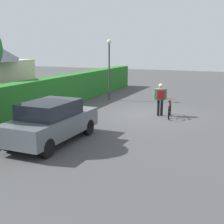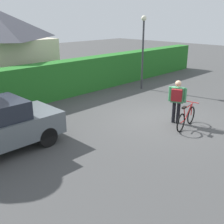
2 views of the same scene
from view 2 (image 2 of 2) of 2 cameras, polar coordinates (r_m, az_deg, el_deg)
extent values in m
plane|color=#444444|center=(10.94, 10.64, -1.53)|extent=(60.00, 60.00, 0.00)
cube|color=#256E24|center=(14.35, -7.84, 7.27)|extent=(21.27, 0.90, 1.76)
cylinder|color=black|center=(9.93, -17.95, -2.42)|extent=(0.63, 0.19, 0.62)
cylinder|color=black|center=(8.71, -13.26, -5.08)|extent=(0.63, 0.19, 0.62)
torus|color=black|center=(10.65, 16.12, -0.64)|extent=(0.67, 0.15, 0.67)
torus|color=black|center=(9.80, 14.15, -2.20)|extent=(0.67, 0.15, 0.67)
cylinder|color=#B21E1E|center=(10.31, 15.66, 0.11)|extent=(0.62, 0.13, 0.52)
cylinder|color=#B21E1E|center=(9.96, 14.86, -0.47)|extent=(0.22, 0.07, 0.51)
cylinder|color=#B21E1E|center=(10.13, 15.53, 1.11)|extent=(0.73, 0.14, 0.06)
cylinder|color=#B21E1E|center=(9.96, 14.54, -1.93)|extent=(0.37, 0.09, 0.05)
cylinder|color=#B21E1E|center=(10.57, 16.24, 0.58)|extent=(0.04, 0.04, 0.48)
cube|color=black|center=(9.79, 14.79, 0.93)|extent=(0.23, 0.13, 0.06)
cylinder|color=#B21E1E|center=(10.49, 16.38, 1.98)|extent=(0.10, 0.50, 0.03)
cylinder|color=black|center=(10.59, 12.73, -0.06)|extent=(0.13, 0.13, 0.81)
cylinder|color=black|center=(10.56, 13.62, -0.18)|extent=(0.13, 0.13, 0.81)
cube|color=#3F8C59|center=(10.37, 13.46, 3.48)|extent=(0.36, 0.51, 0.57)
sphere|color=tan|center=(10.27, 13.65, 5.79)|extent=(0.22, 0.22, 0.22)
cylinder|color=#3F8C59|center=(10.42, 11.92, 3.74)|extent=(0.09, 0.09, 0.54)
cylinder|color=#3F8C59|center=(10.33, 15.03, 3.37)|extent=(0.09, 0.09, 0.54)
cube|color=maroon|center=(10.21, 13.32, 3.42)|extent=(0.29, 0.41, 0.44)
cylinder|color=#38383D|center=(15.16, 6.39, 11.53)|extent=(0.10, 0.10, 3.62)
sphere|color=#F2EDCC|center=(15.02, 6.68, 18.84)|extent=(0.28, 0.28, 0.28)
camera|label=1|loc=(6.63, -121.84, -13.66)|focal=49.79mm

